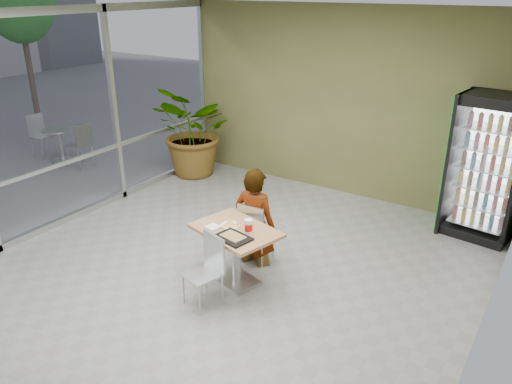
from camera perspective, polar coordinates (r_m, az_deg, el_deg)
ground at (r=6.51m, az=-4.21°, el=-9.68°), size 7.00×7.00×0.00m
room_envelope at (r=5.81m, az=-4.66°, el=3.74°), size 6.00×7.00×3.20m
storefront_frame at (r=7.95m, az=-22.23°, el=7.35°), size 0.10×7.00×3.20m
dining_table at (r=6.13m, az=-2.30°, el=-6.02°), size 1.17×0.95×0.75m
chair_far at (r=6.59m, az=-0.26°, el=-4.17°), size 0.41×0.41×0.86m
chair_near at (r=5.82m, az=-5.48°, el=-8.23°), size 0.47×0.47×0.86m
seated_woman at (r=6.61m, az=-0.11°, el=-3.95°), size 0.63×0.43×1.63m
pizza_plate at (r=6.11m, az=-2.97°, el=-3.73°), size 0.34×0.32×0.03m
soda_cup at (r=5.90m, az=-0.86°, el=-3.96°), size 0.10×0.10×0.17m
napkin_stack at (r=6.08m, az=-4.96°, el=-4.01°), size 0.17×0.17×0.02m
cafeteria_tray at (r=5.81m, az=-2.64°, el=-5.24°), size 0.46×0.37×0.02m
beverage_fridge at (r=7.87m, az=24.90°, el=2.54°), size 1.04×0.85×2.10m
potted_plant at (r=9.62m, az=-6.93°, el=6.84°), size 1.98×1.87×1.75m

